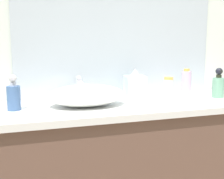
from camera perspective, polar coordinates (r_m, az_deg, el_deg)
name	(u,v)px	position (r m, az deg, el deg)	size (l,w,h in m)	color
bathroom_wall_rear	(124,21)	(1.82, 2.41, 13.71)	(6.00, 0.06, 2.60)	silver
vanity_counter	(134,174)	(1.67, 4.40, -16.76)	(1.55, 0.53, 0.84)	brown
wall_mirror_panel	(119,2)	(1.78, 1.43, 17.34)	(1.26, 0.01, 1.14)	#B2BCC6
sink_basin	(86,95)	(1.44, -5.25, -1.16)	(0.40, 0.26, 0.11)	white
faucet	(81,87)	(1.57, -6.38, 0.52)	(0.03, 0.15, 0.14)	silver
soap_dispenser	(218,85)	(1.79, 20.78, 0.77)	(0.07, 0.07, 0.18)	#6FA687
lotion_bottle	(186,83)	(1.77, 14.85, 1.21)	(0.06, 0.06, 0.17)	silver
perfume_bottle	(14,96)	(1.42, -19.37, -1.19)	(0.06, 0.06, 0.17)	#44679C
spray_can	(168,88)	(1.66, 11.38, 0.28)	(0.06, 0.06, 0.13)	white
tissue_box	(136,86)	(1.65, 4.83, 0.74)	(0.13, 0.13, 0.17)	silver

